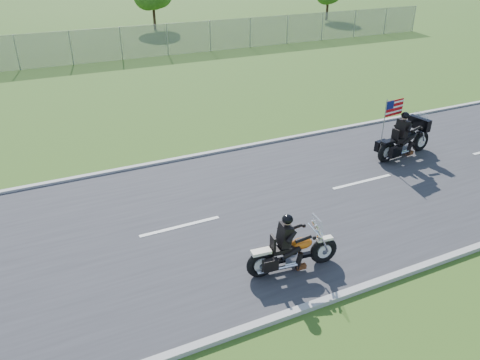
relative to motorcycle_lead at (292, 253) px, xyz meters
name	(u,v)px	position (x,y,z in m)	size (l,w,h in m)	color
ground	(248,211)	(0.26, 2.78, -0.48)	(420.00, 420.00, 0.00)	#2C4C17
road	(248,210)	(0.26, 2.78, -0.46)	(120.00, 8.00, 0.04)	#28282B
curb_north	(197,156)	(0.26, 6.83, -0.43)	(120.00, 0.18, 0.12)	#9E9B93
curb_south	(332,299)	(0.26, -1.27, -0.43)	(120.00, 0.18, 0.12)	#9E9B93
fence	(17,53)	(-4.74, 22.78, 0.52)	(60.00, 0.03, 2.00)	gray
motorcycle_lead	(292,253)	(0.00, 0.00, 0.00)	(2.26, 0.69, 1.52)	black
motorcycle_follow	(404,141)	(6.80, 3.78, 0.09)	(2.52, 0.91, 2.10)	black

